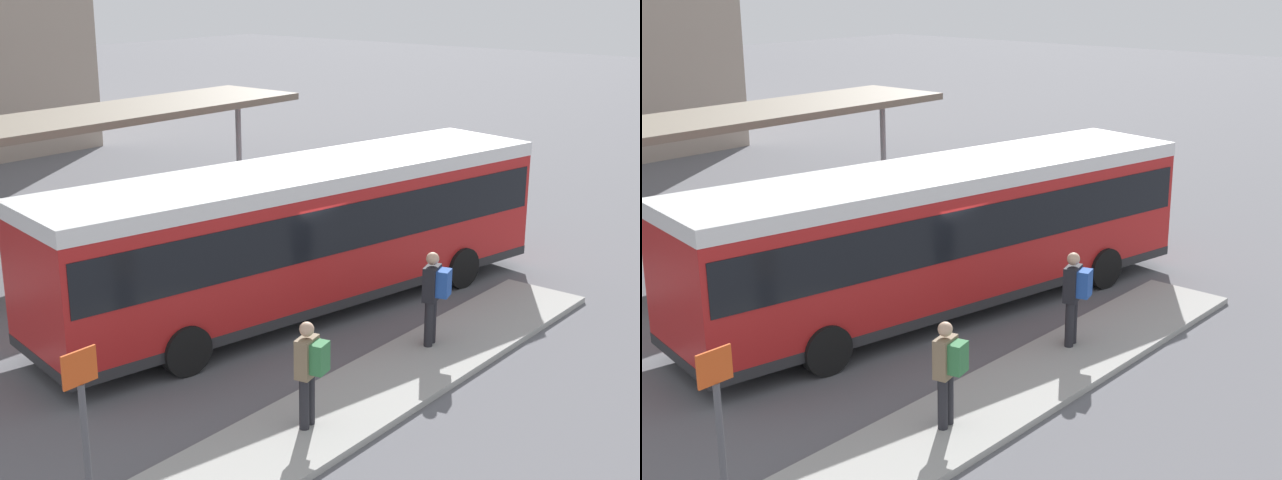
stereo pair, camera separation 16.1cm
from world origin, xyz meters
TOP-DOWN VIEW (x-y plane):
  - ground_plane at (0.00, 0.00)m, footprint 120.00×120.00m
  - curb_island at (-1.69, -3.47)m, footprint 11.51×1.80m
  - city_bus at (0.01, -0.00)m, footprint 11.61×4.55m
  - pedestrian_waiting at (-3.88, -3.51)m, footprint 0.45×0.49m
  - pedestrian_companion at (-0.09, -3.23)m, footprint 0.49×0.53m
  - bicycle_red at (8.11, 1.63)m, footprint 0.48×1.58m
  - bicycle_green at (8.39, 2.28)m, footprint 0.48×1.66m
  - bicycle_white at (8.52, 2.94)m, footprint 0.48×1.61m
  - station_shelter at (-0.97, 6.51)m, footprint 13.47×2.80m
  - potted_planter_near_shelter at (-3.07, 4.42)m, footprint 0.76×0.76m
  - potted_planter_far_side at (0.81, 4.49)m, footprint 0.75×0.75m
  - platform_sign at (-7.94, -3.71)m, footprint 0.44×0.08m

SIDE VIEW (x-z plane):
  - ground_plane at x=0.00m, z-range 0.00..0.00m
  - curb_island at x=-1.69m, z-range 0.00..0.12m
  - bicycle_red at x=8.11m, z-range 0.00..0.69m
  - bicycle_white at x=8.52m, z-range 0.00..0.70m
  - bicycle_green at x=8.39m, z-range 0.00..0.72m
  - potted_planter_near_shelter at x=-3.07m, z-range 0.03..1.22m
  - potted_planter_far_side at x=0.81m, z-range 0.03..1.29m
  - pedestrian_waiting at x=-3.88m, z-range 0.24..1.93m
  - pedestrian_companion at x=-0.09m, z-range 0.25..2.02m
  - platform_sign at x=-7.94m, z-range 0.16..2.96m
  - city_bus at x=0.01m, z-range 0.26..3.26m
  - station_shelter at x=-0.97m, z-range 1.59..5.04m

